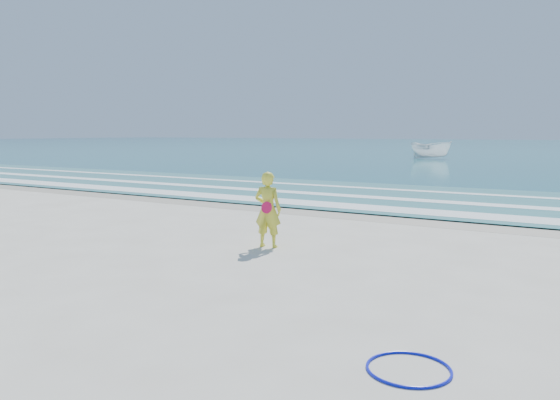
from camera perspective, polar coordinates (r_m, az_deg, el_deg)
The scene contains 9 objects.
ground at distance 10.22m, azimuth -12.04°, elevation -7.94°, with size 400.00×400.00×0.00m, color silver.
wet_sand at distance 17.74m, azimuth 8.19°, elevation -1.48°, with size 400.00×2.40×0.00m, color #B2A893.
shallow at distance 22.39m, azimuth 13.17°, elevation 0.29°, with size 400.00×10.00×0.01m, color #59B7AD.
foam_near at distance 18.92m, azimuth 9.72°, elevation -0.82°, with size 400.00×1.40×0.01m, color white.
foam_mid at distance 21.63m, azimuth 12.52°, elevation 0.10°, with size 400.00×0.90×0.01m, color white.
foam_far at distance 24.76m, azimuth 14.95°, elevation 0.89°, with size 400.00×0.60×0.01m, color white.
hoop at distance 6.49m, azimuth 13.30°, elevation -16.78°, with size 0.95×0.95×0.03m, color #0B14D2.
boat at distance 55.84m, azimuth 15.49°, elevation 5.08°, with size 1.69×4.50×1.74m, color white.
woman at distance 12.45m, azimuth -1.28°, elevation -1.00°, with size 0.70×0.52×1.74m.
Camera 1 is at (6.78, -7.18, 2.62)m, focal length 35.00 mm.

